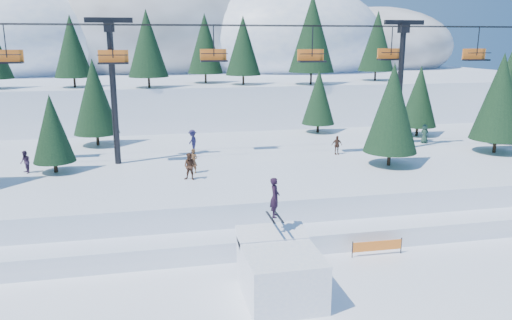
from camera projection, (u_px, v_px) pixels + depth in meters
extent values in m
plane|color=white|center=(313.00, 306.00, 21.69)|extent=(160.00, 160.00, 0.00)
cube|color=white|center=(240.00, 173.00, 38.51)|extent=(70.00, 22.00, 2.50)
cube|color=white|center=(270.00, 228.00, 29.17)|extent=(70.00, 6.00, 1.10)
cube|color=white|center=(188.00, 90.00, 85.65)|extent=(110.00, 60.00, 6.00)
ellipsoid|color=white|center=(13.00, 39.00, 81.83)|extent=(36.00, 32.40, 19.80)
ellipsoid|color=#605B59|center=(149.00, 29.00, 91.55)|extent=(44.00, 39.60, 26.40)
ellipsoid|color=white|center=(287.00, 39.00, 89.21)|extent=(34.00, 30.60, 19.72)
ellipsoid|color=#605B59|center=(376.00, 46.00, 99.26)|extent=(30.00, 27.00, 15.00)
cylinder|color=black|center=(149.00, 82.00, 56.68)|extent=(0.26, 0.26, 1.21)
cone|color=#19371B|center=(147.00, 43.00, 55.67)|extent=(4.50, 4.50, 7.45)
cylinder|color=black|center=(243.00, 80.00, 60.62)|extent=(0.26, 0.26, 1.14)
cone|color=#19371B|center=(243.00, 45.00, 59.66)|extent=(4.24, 4.24, 7.01)
cylinder|color=black|center=(311.00, 78.00, 60.88)|extent=(0.26, 0.26, 1.49)
cone|color=#19371B|center=(312.00, 33.00, 59.64)|extent=(5.53, 5.53, 9.14)
cylinder|color=black|center=(75.00, 82.00, 57.13)|extent=(0.26, 0.26, 1.13)
cone|color=#19371B|center=(72.00, 46.00, 56.18)|extent=(4.21, 4.21, 6.96)
cylinder|color=black|center=(375.00, 76.00, 66.75)|extent=(0.26, 0.26, 1.27)
cone|color=#19371B|center=(377.00, 41.00, 65.69)|extent=(4.70, 4.70, 7.78)
cylinder|color=black|center=(206.00, 78.00, 63.02)|extent=(0.26, 0.26, 1.20)
cone|color=#19371B|center=(205.00, 43.00, 62.02)|extent=(4.44, 4.44, 7.35)
cube|color=white|center=(281.00, 274.00, 22.25)|extent=(3.29, 4.06, 2.22)
cube|color=white|center=(272.00, 235.00, 23.63)|extent=(3.29, 1.42, 0.79)
imported|color=black|center=(275.00, 197.00, 23.07)|extent=(0.63, 0.79, 1.89)
cube|color=black|center=(270.00, 217.00, 23.25)|extent=(0.11, 1.65, 0.03)
cube|color=black|center=(279.00, 217.00, 23.33)|extent=(0.11, 1.65, 0.03)
cylinder|color=black|center=(114.00, 95.00, 35.23)|extent=(0.44, 0.44, 10.00)
cube|color=black|center=(109.00, 20.00, 34.04)|extent=(3.20, 0.35, 0.35)
cube|color=black|center=(109.00, 27.00, 34.14)|extent=(0.70, 0.70, 0.70)
cylinder|color=black|center=(400.00, 89.00, 39.67)|extent=(0.44, 0.44, 10.00)
cube|color=black|center=(404.00, 22.00, 38.48)|extent=(3.20, 0.35, 0.35)
cube|color=black|center=(404.00, 28.00, 38.58)|extent=(0.70, 0.70, 0.70)
cylinder|color=black|center=(269.00, 25.00, 35.19)|extent=(46.00, 0.06, 0.06)
cylinder|color=black|center=(262.00, 26.00, 37.47)|extent=(46.00, 0.06, 0.06)
cylinder|color=black|center=(5.00, 41.00, 34.09)|extent=(0.08, 0.08, 2.20)
cube|color=black|center=(7.00, 63.00, 34.43)|extent=(2.00, 0.75, 0.12)
cube|color=orange|center=(8.00, 56.00, 34.68)|extent=(2.00, 0.10, 0.85)
cylinder|color=black|center=(5.00, 55.00, 33.97)|extent=(2.00, 0.06, 0.06)
cylinder|color=black|center=(112.00, 41.00, 33.26)|extent=(0.08, 0.08, 2.20)
cube|color=black|center=(113.00, 63.00, 33.60)|extent=(2.00, 0.75, 0.12)
cube|color=orange|center=(113.00, 56.00, 33.86)|extent=(2.00, 0.10, 0.85)
cylinder|color=black|center=(113.00, 55.00, 33.14)|extent=(2.00, 0.06, 0.06)
cylinder|color=black|center=(214.00, 41.00, 36.99)|extent=(0.08, 0.08, 2.20)
cube|color=black|center=(214.00, 61.00, 37.33)|extent=(2.00, 0.75, 0.12)
cube|color=orange|center=(213.00, 55.00, 37.58)|extent=(2.00, 0.10, 0.85)
cylinder|color=black|center=(214.00, 54.00, 36.86)|extent=(2.00, 0.06, 0.06)
cylinder|color=black|center=(312.00, 41.00, 36.09)|extent=(0.08, 0.08, 2.20)
cube|color=black|center=(312.00, 61.00, 36.43)|extent=(2.00, 0.75, 0.12)
cube|color=orange|center=(310.00, 55.00, 36.69)|extent=(2.00, 0.10, 0.85)
cylinder|color=black|center=(314.00, 54.00, 35.97)|extent=(2.00, 0.06, 0.06)
cylinder|color=black|center=(392.00, 41.00, 39.88)|extent=(0.08, 0.08, 2.20)
cube|color=black|center=(391.00, 59.00, 40.22)|extent=(2.00, 0.75, 0.12)
cube|color=orange|center=(389.00, 54.00, 40.48)|extent=(2.00, 0.10, 0.85)
cylinder|color=black|center=(393.00, 53.00, 39.76)|extent=(2.00, 0.06, 0.06)
cylinder|color=black|center=(478.00, 41.00, 38.83)|extent=(0.08, 0.08, 2.20)
cube|color=black|center=(476.00, 60.00, 39.16)|extent=(2.00, 0.75, 0.12)
cube|color=orange|center=(474.00, 54.00, 39.42)|extent=(2.00, 0.10, 0.85)
cylinder|color=black|center=(480.00, 53.00, 38.70)|extent=(2.00, 0.06, 0.06)
cylinder|color=black|center=(495.00, 146.00, 39.82)|extent=(0.26, 0.26, 1.10)
cone|color=#19371B|center=(500.00, 96.00, 38.90)|extent=(4.09, 4.09, 6.77)
cylinder|color=black|center=(503.00, 137.00, 43.89)|extent=(0.26, 0.26, 0.88)
cone|color=#19371B|center=(507.00, 101.00, 43.15)|extent=(3.28, 3.28, 5.43)
cylinder|color=black|center=(508.00, 128.00, 47.44)|extent=(0.26, 0.26, 1.27)
cylinder|color=black|center=(417.00, 131.00, 46.95)|extent=(0.26, 0.26, 0.91)
cone|color=#19371B|center=(419.00, 96.00, 46.19)|extent=(3.38, 3.38, 5.60)
cylinder|color=black|center=(98.00, 139.00, 42.59)|extent=(0.26, 0.26, 1.02)
cone|color=#19371B|center=(94.00, 97.00, 41.73)|extent=(3.80, 3.80, 6.29)
cylinder|color=black|center=(318.00, 128.00, 48.58)|extent=(0.26, 0.26, 0.85)
cone|color=#19371B|center=(319.00, 97.00, 47.87)|extent=(3.16, 3.16, 5.22)
cylinder|color=black|center=(56.00, 167.00, 33.91)|extent=(0.26, 0.26, 0.75)
cone|color=#19371B|center=(52.00, 128.00, 33.28)|extent=(2.77, 2.77, 4.59)
cylinder|color=black|center=(389.00, 158.00, 35.74)|extent=(0.26, 0.26, 1.02)
cone|color=#19371B|center=(392.00, 108.00, 34.89)|extent=(3.78, 3.78, 6.25)
imported|color=#52361F|center=(193.00, 161.00, 33.62)|extent=(0.72, 0.67, 1.66)
imported|color=#213C2E|center=(425.00, 134.00, 43.43)|extent=(0.83, 0.55, 1.66)
imported|color=#472B20|center=(337.00, 145.00, 39.14)|extent=(0.88, 0.39, 1.49)
imported|color=#3F2A47|center=(25.00, 162.00, 33.56)|extent=(0.88, 0.95, 1.55)
imported|color=#2C254E|center=(193.00, 141.00, 39.61)|extent=(0.99, 1.35, 1.87)
imported|color=#4A2C1D|center=(190.00, 167.00, 31.94)|extent=(0.76, 0.64, 1.77)
cylinder|color=black|center=(352.00, 250.00, 26.44)|extent=(0.06, 0.06, 0.90)
cylinder|color=black|center=(401.00, 246.00, 26.97)|extent=(0.06, 0.06, 0.90)
cube|color=orange|center=(377.00, 246.00, 26.68)|extent=(2.80, 0.08, 0.55)
cylinder|color=black|center=(455.00, 231.00, 29.08)|extent=(0.06, 0.06, 0.90)
cylinder|color=black|center=(500.00, 229.00, 29.32)|extent=(0.06, 0.06, 0.90)
cube|color=orange|center=(478.00, 228.00, 29.18)|extent=(2.78, 0.38, 0.55)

